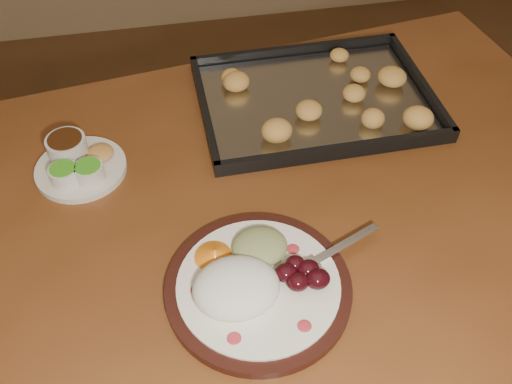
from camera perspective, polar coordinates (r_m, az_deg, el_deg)
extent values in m
cube|color=brown|center=(1.02, -2.34, -2.36)|extent=(1.61, 1.10, 0.04)
cylinder|color=#452B14|center=(1.76, 15.78, 4.25)|extent=(0.07, 0.07, 0.71)
cylinder|color=black|center=(0.89, 0.24, -9.58)|extent=(0.29, 0.29, 0.02)
cylinder|color=white|center=(0.88, 0.24, -9.24)|extent=(0.25, 0.25, 0.01)
ellipsoid|color=#C12E3A|center=(0.84, -2.20, -14.40)|extent=(0.02, 0.02, 0.00)
ellipsoid|color=#C12E3A|center=(0.85, 4.86, -13.19)|extent=(0.02, 0.02, 0.00)
ellipsoid|color=#C12E3A|center=(0.92, 3.72, -5.71)|extent=(0.02, 0.02, 0.00)
ellipsoid|color=#C12E3A|center=(0.88, -5.89, -9.67)|extent=(0.02, 0.02, 0.00)
ellipsoid|color=white|center=(0.86, -2.00, -9.54)|extent=(0.15, 0.13, 0.06)
ellipsoid|color=#410912|center=(0.87, 4.22, -8.94)|extent=(0.04, 0.03, 0.03)
ellipsoid|color=#410912|center=(0.88, 5.23, -7.68)|extent=(0.04, 0.03, 0.03)
ellipsoid|color=#410912|center=(0.89, 3.92, -7.16)|extent=(0.04, 0.03, 0.03)
ellipsoid|color=#410912|center=(0.87, 6.18, -8.63)|extent=(0.04, 0.03, 0.03)
ellipsoid|color=#410912|center=(0.88, 3.02, -8.05)|extent=(0.04, 0.03, 0.03)
ellipsoid|color=tan|center=(0.91, 0.36, -5.47)|extent=(0.10, 0.09, 0.04)
cone|color=orange|center=(0.90, -4.16, -6.19)|extent=(0.09, 0.09, 0.03)
cube|color=white|center=(0.93, 8.80, -5.24)|extent=(0.13, 0.07, 0.00)
cube|color=white|center=(0.90, 5.16, -7.32)|extent=(0.04, 0.04, 0.00)
cylinder|color=white|center=(0.89, 4.27, -8.48)|extent=(0.03, 0.01, 0.00)
cylinder|color=white|center=(0.89, 4.02, -8.20)|extent=(0.03, 0.01, 0.00)
cylinder|color=white|center=(0.89, 3.77, -7.92)|extent=(0.03, 0.01, 0.00)
cylinder|color=white|center=(0.89, 3.52, -7.64)|extent=(0.03, 0.01, 0.00)
cylinder|color=silver|center=(1.11, -17.09, 2.24)|extent=(0.17, 0.17, 0.01)
cylinder|color=silver|center=(1.08, -18.60, 1.65)|extent=(0.05, 0.05, 0.03)
cylinder|color=green|center=(1.07, -18.80, 2.24)|extent=(0.05, 0.05, 0.00)
cylinder|color=silver|center=(1.07, -16.30, 1.90)|extent=(0.05, 0.05, 0.03)
cylinder|color=green|center=(1.06, -16.48, 2.50)|extent=(0.05, 0.05, 0.00)
cylinder|color=silver|center=(1.12, -18.34, 4.24)|extent=(0.07, 0.07, 0.04)
cylinder|color=#361A09|center=(1.11, -18.60, 5.03)|extent=(0.06, 0.06, 0.00)
ellipsoid|color=gold|center=(1.11, -15.33, 3.82)|extent=(0.05, 0.05, 0.02)
cube|color=black|center=(1.22, 5.88, 8.99)|extent=(0.48, 0.36, 0.01)
cube|color=black|center=(1.34, 3.92, 13.95)|extent=(0.48, 0.02, 0.02)
cube|color=black|center=(1.09, 8.36, 4.16)|extent=(0.48, 0.02, 0.02)
cube|color=black|center=(1.29, 16.09, 10.53)|extent=(0.02, 0.35, 0.02)
cube|color=black|center=(1.17, -5.18, 8.19)|extent=(0.02, 0.35, 0.02)
cube|color=silver|center=(1.22, 5.90, 9.22)|extent=(0.45, 0.32, 0.00)
ellipsoid|color=#E3A34F|center=(1.22, 8.71, 10.28)|extent=(0.05, 0.05, 0.04)
ellipsoid|color=#E3A34F|center=(1.27, 9.98, 11.64)|extent=(0.07, 0.07, 0.04)
ellipsoid|color=#E3A34F|center=(1.29, 5.84, 12.80)|extent=(0.06, 0.07, 0.04)
ellipsoid|color=#E3A34F|center=(1.24, 3.18, 11.31)|extent=(0.06, 0.07, 0.04)
ellipsoid|color=#E3A34F|center=(1.23, 1.44, 11.04)|extent=(0.07, 0.07, 0.04)
ellipsoid|color=#E3A34F|center=(1.19, 3.18, 9.69)|extent=(0.05, 0.05, 0.04)
ellipsoid|color=#E3A34F|center=(1.15, 1.61, 8.13)|extent=(0.07, 0.07, 0.04)
ellipsoid|color=#E3A34F|center=(1.12, 6.13, 6.78)|extent=(0.06, 0.07, 0.04)
ellipsoid|color=#E3A34F|center=(1.18, 8.90, 8.60)|extent=(0.06, 0.07, 0.04)
ellipsoid|color=#E3A34F|center=(1.19, 10.63, 8.86)|extent=(0.07, 0.07, 0.04)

